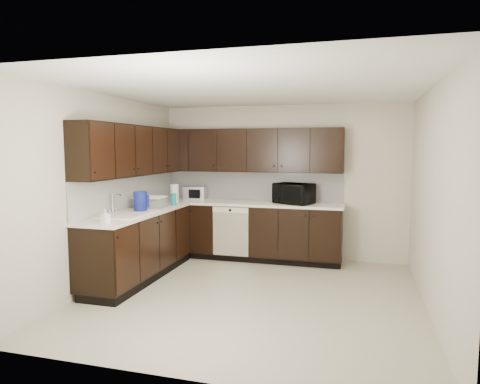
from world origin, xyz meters
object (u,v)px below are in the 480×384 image
object	(u,v)px
sink	(127,219)
microwave	(294,194)
storage_bin	(150,202)
toaster_oven	(195,193)
blue_pitcher	(140,202)

from	to	relation	value
sink	microwave	distance (m)	2.58
microwave	storage_bin	bearing A→B (deg)	-128.18
sink	toaster_oven	distance (m)	1.80
microwave	sink	bearing A→B (deg)	-115.53
toaster_oven	blue_pitcher	size ratio (longest dim) A/B	1.27
sink	microwave	size ratio (longest dim) A/B	1.42
storage_bin	blue_pitcher	size ratio (longest dim) A/B	1.47
sink	toaster_oven	size ratio (longest dim) A/B	2.29
toaster_oven	microwave	bearing A→B (deg)	-12.68
sink	blue_pitcher	xyz separation A→B (m)	(0.07, 0.24, 0.20)
storage_bin	blue_pitcher	world-z (taller)	blue_pitcher
microwave	blue_pitcher	distance (m)	2.37
blue_pitcher	toaster_oven	bearing A→B (deg)	77.24
microwave	toaster_oven	distance (m)	1.69
toaster_oven	blue_pitcher	bearing A→B (deg)	-106.72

